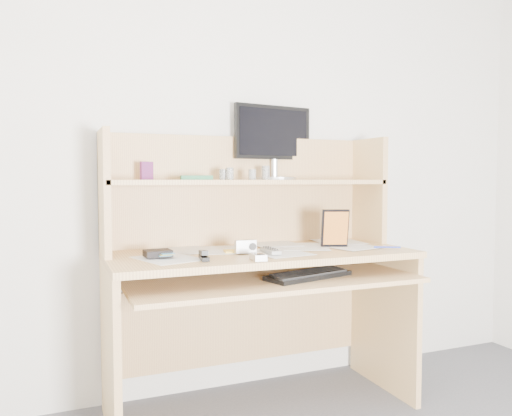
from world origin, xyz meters
name	(u,v)px	position (x,y,z in m)	size (l,w,h in m)	color
back_wall	(238,147)	(0.00, 1.80, 1.25)	(3.60, 0.04, 2.50)	silver
desk	(255,260)	(0.00, 1.56, 0.69)	(1.40, 0.70, 1.30)	tan
paper_clutter	(262,251)	(0.00, 1.48, 0.75)	(1.32, 0.54, 0.01)	silver
keyboard	(308,275)	(0.14, 1.29, 0.66)	(0.43, 0.24, 0.03)	black
tv_remote	(270,251)	(0.00, 1.39, 0.76)	(0.04, 0.16, 0.02)	gray
flip_phone	(258,256)	(-0.11, 1.25, 0.77)	(0.05, 0.10, 0.03)	silver
stapler	(204,254)	(-0.32, 1.34, 0.77)	(0.03, 0.12, 0.04)	black
wallet	(158,253)	(-0.49, 1.46, 0.77)	(0.11, 0.09, 0.03)	black
sticky_note_pad	(233,251)	(-0.14, 1.49, 0.76)	(0.08, 0.08, 0.01)	yellow
digital_camera	(245,246)	(-0.10, 1.42, 0.78)	(0.09, 0.04, 0.06)	#BBBBBD
game_case	(335,228)	(0.37, 1.44, 0.85)	(0.13, 0.01, 0.18)	black
blue_pen	(387,247)	(0.58, 1.32, 0.76)	(0.01, 0.01, 0.13)	#172BB0
card_box	(147,171)	(-0.49, 1.68, 1.12)	(0.06, 0.02, 0.08)	maroon
shelf_book	(196,178)	(-0.27, 1.64, 1.09)	(0.14, 0.20, 0.02)	#327D4D
chip_stack_a	(252,175)	(0.00, 1.59, 1.11)	(0.04, 0.04, 0.05)	black
chip_stack_b	(230,174)	(-0.12, 1.59, 1.11)	(0.04, 0.04, 0.06)	white
chip_stack_c	(224,175)	(-0.14, 1.63, 1.11)	(0.04, 0.04, 0.05)	black
chip_stack_d	(266,173)	(0.09, 1.65, 1.12)	(0.04, 0.04, 0.07)	white
monitor	(273,140)	(0.18, 1.75, 1.29)	(0.45, 0.22, 0.39)	#B3B4B8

